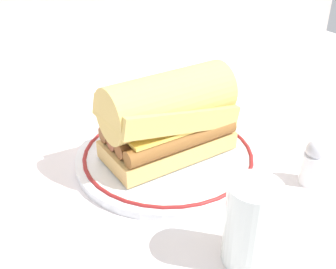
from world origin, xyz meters
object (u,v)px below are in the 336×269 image
object	(u,v)px
drinking_glass	(250,229)
salt_shaker	(313,163)
plate	(168,156)
sausage_sandwich	(168,115)

from	to	relation	value
drinking_glass	salt_shaker	bearing A→B (deg)	21.05
plate	salt_shaker	distance (m)	0.21
sausage_sandwich	drinking_glass	bearing A→B (deg)	-98.76
drinking_glass	sausage_sandwich	bearing A→B (deg)	83.72
drinking_glass	salt_shaker	world-z (taller)	drinking_glass
plate	drinking_glass	size ratio (longest dim) A/B	2.73
sausage_sandwich	salt_shaker	size ratio (longest dim) A/B	2.87
sausage_sandwich	drinking_glass	distance (m)	0.21
plate	salt_shaker	bearing A→B (deg)	-46.14
salt_shaker	sausage_sandwich	bearing A→B (deg)	133.86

